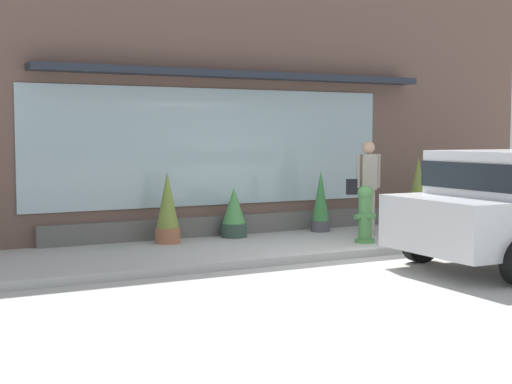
# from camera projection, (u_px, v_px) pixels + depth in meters

# --- Properties ---
(ground_plane) EXTENTS (60.00, 60.00, 0.00)m
(ground_plane) POSITION_uv_depth(u_px,v_px,m) (328.00, 257.00, 11.31)
(ground_plane) COLOR #B2AFA8
(curb_strip) EXTENTS (14.00, 0.24, 0.12)m
(curb_strip) POSITION_uv_depth(u_px,v_px,m) (335.00, 255.00, 11.12)
(curb_strip) COLOR #B2B2AD
(curb_strip) RESTS_ON ground_plane
(storefront) EXTENTS (14.00, 0.81, 5.31)m
(storefront) POSITION_uv_depth(u_px,v_px,m) (234.00, 94.00, 13.90)
(storefront) COLOR brown
(storefront) RESTS_ON ground_plane
(fire_hydrant) EXTENTS (0.41, 0.38, 0.98)m
(fire_hydrant) POSITION_uv_depth(u_px,v_px,m) (365.00, 213.00, 12.74)
(fire_hydrant) COLOR #4C8C47
(fire_hydrant) RESTS_ON ground_plane
(pedestrian_with_handbag) EXTENTS (0.62, 0.30, 1.73)m
(pedestrian_with_handbag) POSITION_uv_depth(u_px,v_px,m) (367.00, 181.00, 13.54)
(pedestrian_with_handbag) COLOR #9E9384
(pedestrian_with_handbag) RESTS_ON ground_plane
(potted_plant_window_right) EXTENTS (0.47, 0.47, 0.90)m
(potted_plant_window_right) POSITION_uv_depth(u_px,v_px,m) (234.00, 213.00, 13.43)
(potted_plant_window_right) COLOR #33473D
(potted_plant_window_right) RESTS_ON ground_plane
(potted_plant_doorstep) EXTENTS (0.44, 0.44, 1.41)m
(potted_plant_doorstep) POSITION_uv_depth(u_px,v_px,m) (418.00, 193.00, 14.91)
(potted_plant_doorstep) COLOR #4C4C51
(potted_plant_doorstep) RESTS_ON ground_plane
(potted_plant_by_entrance) EXTENTS (0.42, 0.42, 1.23)m
(potted_plant_by_entrance) POSITION_uv_depth(u_px,v_px,m) (167.00, 209.00, 12.67)
(potted_plant_by_entrance) COLOR #9E6042
(potted_plant_by_entrance) RESTS_ON ground_plane
(potted_plant_window_center) EXTENTS (0.36, 0.36, 1.17)m
(potted_plant_window_center) POSITION_uv_depth(u_px,v_px,m) (321.00, 202.00, 14.19)
(potted_plant_window_center) COLOR #4C4C51
(potted_plant_window_center) RESTS_ON ground_plane
(potted_plant_near_hydrant) EXTENTS (0.40, 0.40, 0.67)m
(potted_plant_near_hydrant) POSITION_uv_depth(u_px,v_px,m) (463.00, 207.00, 15.65)
(potted_plant_near_hydrant) COLOR #9E6042
(potted_plant_near_hydrant) RESTS_ON ground_plane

